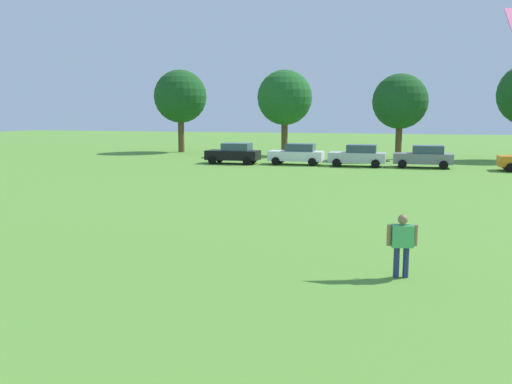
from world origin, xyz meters
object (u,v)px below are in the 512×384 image
Objects in this scene: parked_car_gray_3 at (424,156)px; tree_left at (285,98)px; tree_center at (400,102)px; parked_car_white_1 at (297,154)px; tree_far_left at (180,97)px; parked_car_black_0 at (234,153)px; adult_bystander at (402,240)px; parked_car_silver_2 at (358,155)px.

tree_left reaches higher than parked_car_gray_3.
parked_car_white_1 is at bearing -136.75° from tree_center.
tree_far_left reaches higher than parked_car_gray_3.
tree_far_left is (-9.46, 11.08, 4.92)m from parked_car_black_0.
parked_car_white_1 is 0.57× the size of tree_center.
tree_center is (12.80, 7.90, 4.22)m from parked_car_black_0.
tree_center is (7.69, 7.24, 4.22)m from parked_car_white_1.
parked_car_black_0 is (-13.55, 27.93, -0.10)m from adult_bystander.
parked_car_gray_3 is 8.47m from tree_center.
parked_car_black_0 is at bearing -148.32° from tree_center.
adult_bystander is at bearing -59.46° from tree_far_left.
adult_bystander is 45.55m from tree_far_left.
tree_center is (2.86, 7.38, 4.22)m from parked_car_silver_2.
parked_car_silver_2 is at bearing 3.65° from parked_car_gray_3.
adult_bystander is 0.37× the size of parked_car_black_0.
tree_left reaches higher than tree_center.
parked_car_gray_3 is 26.81m from tree_far_left.
tree_far_left is at bearing -35.54° from parked_car_white_1.
tree_left is (-11.47, 37.34, 4.57)m from adult_bystander.
adult_bystander is 28.79m from parked_car_gray_3.
tree_left is at bearing 171.97° from tree_center.
parked_car_silver_2 is at bearing -48.51° from tree_left.
tree_center is at bearing -8.03° from tree_left.
tree_center reaches higher than parked_car_black_0.
parked_car_white_1 is 18.58m from tree_far_left.
tree_far_left is at bearing -49.49° from parked_car_black_0.
tree_far_left is 1.05× the size of tree_left.
parked_car_gray_3 is 16.05m from tree_left.
parked_car_gray_3 is (14.82, 0.84, 0.00)m from parked_car_black_0.
tree_far_left is 11.67m from tree_left.
parked_car_white_1 and parked_car_silver_2 have the same top height.
adult_bystander is 0.37× the size of parked_car_white_1.
parked_car_white_1 is 4.83m from parked_car_silver_2.
tree_center is (-0.74, 35.83, 4.12)m from adult_bystander.
parked_car_gray_3 is 0.53× the size of tree_left.
parked_car_gray_3 is at bearing -176.35° from parked_car_silver_2.
parked_car_silver_2 reaches higher than adult_bystander.
tree_left is at bearing -8.21° from tree_far_left.
parked_car_black_0 is 14.84m from parked_car_gray_3.
tree_far_left is at bearing -28.54° from parked_car_silver_2.
adult_bystander is 29.81m from parked_car_white_1.
parked_car_gray_3 is at bearing -176.77° from parked_car_black_0.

